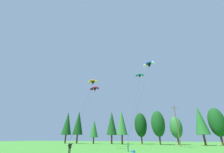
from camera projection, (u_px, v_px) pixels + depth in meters
treeline_tree_a at (67, 123)px, 70.91m from camera, size 4.81×4.81×14.59m
treeline_tree_b at (78, 123)px, 67.96m from camera, size 4.76×4.76×14.38m
treeline_tree_c at (94, 129)px, 64.46m from camera, size 3.81×3.81×10.03m
treeline_tree_d at (112, 123)px, 64.41m from camera, size 4.62×4.62×13.72m
treeline_tree_e at (122, 122)px, 60.30m from camera, size 4.54×4.54×13.38m
treeline_tree_f at (141, 125)px, 60.66m from camera, size 5.16×5.16×12.43m
treeline_tree_g at (158, 124)px, 55.29m from camera, size 5.13×5.13×12.32m
treeline_tree_h at (176, 127)px, 54.82m from camera, size 4.52×4.52×10.06m
treeline_tree_i at (200, 120)px, 50.02m from camera, size 4.45×4.45×12.97m
treeline_tree_j at (217, 122)px, 48.52m from camera, size 5.06×5.06×12.07m
utility_pole at (177, 124)px, 43.90m from camera, size 2.20×0.26×11.84m
kite_flyer_near at (70, 147)px, 21.01m from camera, size 0.72×0.74×1.69m
kite_flyer_mid at (128, 145)px, 25.98m from camera, size 0.44×0.59×1.69m
parafoil_kite_high_orange at (93, 82)px, 44.54m from camera, size 7.16×17.66×17.56m
parafoil_kite_mid_blue_white at (149, 64)px, 40.78m from camera, size 7.01×10.57×21.33m
parafoil_kite_far_magenta at (95, 89)px, 34.52m from camera, size 2.61×9.99×12.23m
parafoil_kite_low_teal at (140, 75)px, 54.01m from camera, size 3.34×22.67×23.67m
picnic_cooler at (133, 152)px, 23.55m from camera, size 0.63×0.56×0.34m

